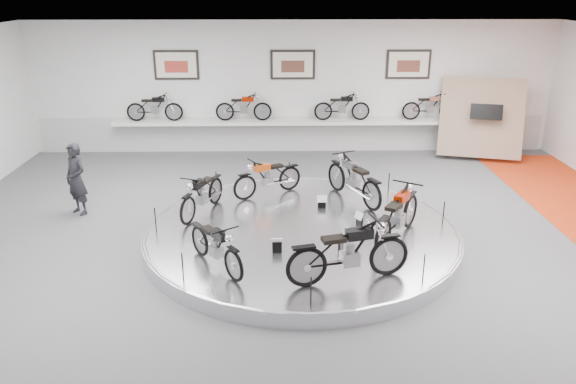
{
  "coord_description": "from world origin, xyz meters",
  "views": [
    {
      "loc": [
        -0.48,
        -10.19,
        5.01
      ],
      "look_at": [
        -0.27,
        0.6,
        0.98
      ],
      "focal_mm": 35.0,
      "sensor_mm": 36.0,
      "label": 1
    }
  ],
  "objects_px": {
    "shelf": "(293,122)",
    "bike_b": "(268,177)",
    "display_platform": "(301,235)",
    "bike_c": "(202,193)",
    "bike_f": "(398,214)",
    "bike_d": "(216,245)",
    "bike_e": "(349,252)",
    "visitor": "(76,179)",
    "bike_a": "(354,179)"
  },
  "relations": [
    {
      "from": "bike_c",
      "to": "visitor",
      "type": "bearing_deg",
      "value": -84.23
    },
    {
      "from": "bike_b",
      "to": "bike_d",
      "type": "height_order",
      "value": "bike_b"
    },
    {
      "from": "shelf",
      "to": "bike_b",
      "type": "height_order",
      "value": "bike_b"
    },
    {
      "from": "bike_f",
      "to": "bike_b",
      "type": "bearing_deg",
      "value": 77.7
    },
    {
      "from": "display_platform",
      "to": "shelf",
      "type": "xyz_separation_m",
      "value": [
        0.0,
        6.4,
        0.85
      ]
    },
    {
      "from": "shelf",
      "to": "bike_b",
      "type": "distance_m",
      "value": 4.53
    },
    {
      "from": "bike_a",
      "to": "bike_e",
      "type": "distance_m",
      "value": 3.77
    },
    {
      "from": "shelf",
      "to": "bike_a",
      "type": "bearing_deg",
      "value": -75.48
    },
    {
      "from": "display_platform",
      "to": "visitor",
      "type": "bearing_deg",
      "value": 162.21
    },
    {
      "from": "bike_b",
      "to": "bike_d",
      "type": "xyz_separation_m",
      "value": [
        -0.85,
        -3.6,
        -0.02
      ]
    },
    {
      "from": "bike_d",
      "to": "bike_a",
      "type": "bearing_deg",
      "value": 103.35
    },
    {
      "from": "bike_f",
      "to": "visitor",
      "type": "distance_m",
      "value": 7.23
    },
    {
      "from": "bike_c",
      "to": "bike_f",
      "type": "bearing_deg",
      "value": 91.45
    },
    {
      "from": "display_platform",
      "to": "bike_e",
      "type": "height_order",
      "value": "bike_e"
    },
    {
      "from": "bike_e",
      "to": "bike_f",
      "type": "xyz_separation_m",
      "value": [
        1.14,
        1.59,
        -0.01
      ]
    },
    {
      "from": "bike_d",
      "to": "bike_f",
      "type": "xyz_separation_m",
      "value": [
        3.39,
        1.08,
        0.1
      ]
    },
    {
      "from": "display_platform",
      "to": "bike_c",
      "type": "relative_size",
      "value": 4.05
    },
    {
      "from": "bike_c",
      "to": "bike_d",
      "type": "distance_m",
      "value": 2.54
    },
    {
      "from": "display_platform",
      "to": "visitor",
      "type": "xyz_separation_m",
      "value": [
        -5.05,
        1.62,
        0.68
      ]
    },
    {
      "from": "shelf",
      "to": "bike_d",
      "type": "bearing_deg",
      "value": -100.99
    },
    {
      "from": "display_platform",
      "to": "bike_d",
      "type": "xyz_separation_m",
      "value": [
        -1.57,
        -1.66,
        0.59
      ]
    },
    {
      "from": "shelf",
      "to": "bike_f",
      "type": "xyz_separation_m",
      "value": [
        1.83,
        -6.98,
        -0.17
      ]
    },
    {
      "from": "bike_b",
      "to": "bike_f",
      "type": "xyz_separation_m",
      "value": [
        2.54,
        -2.52,
        0.08
      ]
    },
    {
      "from": "shelf",
      "to": "bike_c",
      "type": "relative_size",
      "value": 6.96
    },
    {
      "from": "bike_e",
      "to": "bike_d",
      "type": "bearing_deg",
      "value": 152.69
    },
    {
      "from": "bike_c",
      "to": "bike_f",
      "type": "relative_size",
      "value": 0.87
    },
    {
      "from": "bike_b",
      "to": "bike_e",
      "type": "height_order",
      "value": "bike_e"
    },
    {
      "from": "shelf",
      "to": "bike_c",
      "type": "height_order",
      "value": "bike_c"
    },
    {
      "from": "bike_b",
      "to": "bike_f",
      "type": "height_order",
      "value": "bike_f"
    },
    {
      "from": "bike_d",
      "to": "visitor",
      "type": "relative_size",
      "value": 0.89
    },
    {
      "from": "bike_d",
      "to": "bike_e",
      "type": "relative_size",
      "value": 0.81
    },
    {
      "from": "bike_c",
      "to": "visitor",
      "type": "relative_size",
      "value": 0.95
    },
    {
      "from": "bike_f",
      "to": "bike_a",
      "type": "bearing_deg",
      "value": 47.45
    },
    {
      "from": "bike_c",
      "to": "visitor",
      "type": "xyz_separation_m",
      "value": [
        -2.94,
        0.8,
        0.07
      ]
    },
    {
      "from": "bike_a",
      "to": "bike_e",
      "type": "relative_size",
      "value": 0.97
    },
    {
      "from": "bike_b",
      "to": "bike_d",
      "type": "relative_size",
      "value": 1.04
    },
    {
      "from": "bike_b",
      "to": "bike_c",
      "type": "bearing_deg",
      "value": 7.18
    },
    {
      "from": "shelf",
      "to": "bike_c",
      "type": "bearing_deg",
      "value": -110.73
    },
    {
      "from": "bike_d",
      "to": "bike_e",
      "type": "distance_m",
      "value": 2.31
    },
    {
      "from": "bike_a",
      "to": "bike_c",
      "type": "distance_m",
      "value": 3.45
    },
    {
      "from": "bike_c",
      "to": "bike_d",
      "type": "bearing_deg",
      "value": 33.46
    },
    {
      "from": "bike_e",
      "to": "visitor",
      "type": "distance_m",
      "value": 6.88
    },
    {
      "from": "bike_d",
      "to": "bike_e",
      "type": "height_order",
      "value": "bike_e"
    },
    {
      "from": "bike_b",
      "to": "bike_c",
      "type": "xyz_separation_m",
      "value": [
        -1.4,
        -1.12,
        0.01
      ]
    },
    {
      "from": "bike_d",
      "to": "bike_e",
      "type": "xyz_separation_m",
      "value": [
        2.25,
        -0.51,
        0.1
      ]
    },
    {
      "from": "bike_b",
      "to": "bike_c",
      "type": "height_order",
      "value": "bike_c"
    },
    {
      "from": "bike_d",
      "to": "bike_f",
      "type": "distance_m",
      "value": 3.56
    },
    {
      "from": "bike_e",
      "to": "shelf",
      "type": "bearing_deg",
      "value": 80.05
    },
    {
      "from": "shelf",
      "to": "bike_a",
      "type": "distance_m",
      "value": 5.01
    },
    {
      "from": "bike_a",
      "to": "bike_e",
      "type": "xyz_separation_m",
      "value": [
        -0.57,
        -3.73,
        0.01
      ]
    }
  ]
}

